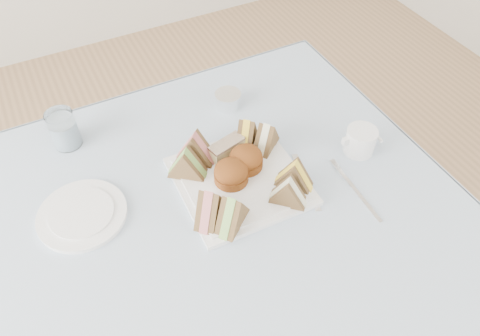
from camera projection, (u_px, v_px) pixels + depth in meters
name	position (u px, v px, depth m)	size (l,w,h in m)	color
table	(232.00, 303.00, 1.27)	(0.90, 0.90, 0.74)	brown
tablecloth	(230.00, 224.00, 0.99)	(1.02, 1.02, 0.01)	#C6DEFB
serving_plate	(240.00, 181.00, 1.05)	(0.27, 0.27, 0.01)	white
sandwich_fl_a	(210.00, 204.00, 0.95)	(0.09, 0.04, 0.08)	brown
sandwich_fl_b	(232.00, 211.00, 0.94)	(0.09, 0.04, 0.08)	brown
sandwich_fr_a	(294.00, 174.00, 1.01)	(0.08, 0.04, 0.07)	brown
sandwich_fr_b	(288.00, 190.00, 0.98)	(0.08, 0.04, 0.07)	brown
sandwich_bl_a	(187.00, 162.00, 1.03)	(0.09, 0.04, 0.08)	brown
sandwich_bl_b	(195.00, 147.00, 1.06)	(0.09, 0.04, 0.08)	brown
sandwich_br_a	(266.00, 136.00, 1.09)	(0.08, 0.04, 0.07)	brown
sandwich_br_b	(247.00, 131.00, 1.10)	(0.08, 0.04, 0.07)	brown
scone_left	(231.00, 173.00, 1.03)	(0.08, 0.08, 0.05)	maroon
scone_right	(246.00, 159.00, 1.06)	(0.08, 0.08, 0.05)	maroon
pastry_slice	(227.00, 149.00, 1.09)	(0.09, 0.03, 0.04)	#CFC07F
side_plate	(82.00, 215.00, 0.99)	(0.19, 0.19, 0.01)	white
water_glass	(64.00, 129.00, 1.11)	(0.07, 0.07, 0.10)	white
tea_strainer	(228.00, 101.00, 1.22)	(0.07, 0.07, 0.04)	white
knife	(306.00, 182.00, 1.06)	(0.01, 0.17, 0.00)	white
fork	(359.00, 195.00, 1.03)	(0.01, 0.16, 0.00)	white
creamer_jug	(360.00, 141.00, 1.10)	(0.07, 0.07, 0.06)	white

